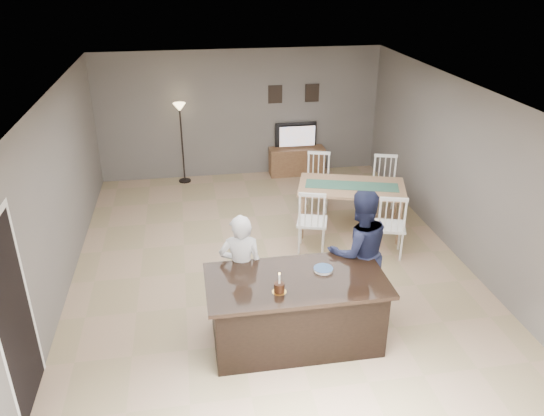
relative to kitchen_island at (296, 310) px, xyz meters
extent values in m
plane|color=tan|center=(0.00, 1.80, -0.45)|extent=(8.00, 8.00, 0.00)
plane|color=slate|center=(0.00, 5.80, 0.90)|extent=(6.00, 0.00, 6.00)
plane|color=slate|center=(0.00, -2.20, 0.90)|extent=(6.00, 0.00, 6.00)
plane|color=slate|center=(-3.00, 1.80, 0.90)|extent=(0.00, 8.00, 8.00)
plane|color=slate|center=(3.00, 1.80, 0.90)|extent=(0.00, 8.00, 8.00)
plane|color=white|center=(0.00, 1.80, 2.25)|extent=(8.00, 8.00, 0.00)
cube|color=black|center=(0.00, 0.00, -0.03)|extent=(2.00, 1.00, 0.85)
cube|color=black|center=(0.00, 0.00, 0.42)|extent=(2.15, 1.10, 0.05)
cube|color=brown|center=(1.20, 5.57, -0.15)|extent=(1.20, 0.40, 0.60)
imported|color=black|center=(1.20, 5.64, 0.41)|extent=(0.91, 0.12, 0.53)
plane|color=orange|center=(1.20, 5.56, 0.42)|extent=(0.78, 0.00, 0.78)
cube|color=black|center=(0.75, 5.78, 1.30)|extent=(0.30, 0.02, 0.38)
cube|color=black|center=(1.55, 5.78, 1.30)|extent=(0.30, 0.02, 0.38)
plane|color=black|center=(-2.99, -0.50, 0.60)|extent=(0.00, 2.10, 2.10)
imported|color=silver|center=(-0.60, 0.55, 0.31)|extent=(0.60, 0.44, 1.52)
imported|color=#1C203D|center=(0.95, 0.55, 0.41)|extent=(0.88, 0.71, 1.74)
cylinder|color=gold|center=(-0.25, -0.23, 0.45)|extent=(0.17, 0.17, 0.00)
cylinder|color=#351C0E|center=(-0.25, -0.23, 0.51)|extent=(0.12, 0.12, 0.11)
cylinder|color=white|center=(-0.25, -0.23, 0.62)|extent=(0.02, 0.02, 0.12)
sphere|color=#FFBF4C|center=(-0.25, -0.23, 0.69)|extent=(0.02, 0.02, 0.02)
cylinder|color=white|center=(0.36, 0.13, 0.45)|extent=(0.23, 0.23, 0.01)
cylinder|color=white|center=(0.36, 0.13, 0.46)|extent=(0.23, 0.23, 0.01)
cylinder|color=white|center=(0.36, 0.13, 0.47)|extent=(0.23, 0.23, 0.01)
cylinder|color=navy|center=(0.36, 0.13, 0.48)|extent=(0.24, 0.24, 0.00)
cube|color=tan|center=(1.55, 2.78, 0.36)|extent=(2.01, 1.49, 0.04)
cylinder|color=tan|center=(0.66, 2.62, -0.06)|extent=(0.07, 0.07, 0.79)
cylinder|color=tan|center=(2.44, 2.94, -0.06)|extent=(0.07, 0.07, 0.79)
cube|color=#3C6D55|center=(1.55, 2.78, 0.39)|extent=(1.61, 0.83, 0.01)
cube|color=white|center=(0.73, 2.21, 0.05)|extent=(0.58, 0.57, 0.04)
cylinder|color=white|center=(0.50, 2.09, -0.21)|extent=(0.04, 0.04, 0.48)
cylinder|color=white|center=(0.97, 2.32, -0.21)|extent=(0.04, 0.04, 0.48)
cube|color=white|center=(0.68, 2.02, 0.61)|extent=(0.42, 0.16, 0.06)
cube|color=white|center=(1.91, 1.85, 0.05)|extent=(0.58, 0.57, 0.04)
cylinder|color=white|center=(1.68, 1.73, -0.21)|extent=(0.04, 0.04, 0.48)
cylinder|color=white|center=(2.14, 1.96, -0.21)|extent=(0.04, 0.04, 0.48)
cube|color=white|center=(1.85, 1.65, 0.61)|extent=(0.42, 0.16, 0.06)
cube|color=white|center=(1.20, 3.71, 0.05)|extent=(0.58, 0.57, 0.04)
cylinder|color=white|center=(1.43, 3.82, -0.21)|extent=(0.04, 0.04, 0.48)
cylinder|color=white|center=(0.96, 3.59, -0.21)|extent=(0.04, 0.04, 0.48)
cube|color=white|center=(1.25, 3.90, 0.61)|extent=(0.42, 0.16, 0.06)
cube|color=white|center=(2.37, 3.34, 0.05)|extent=(0.58, 0.57, 0.04)
cylinder|color=white|center=(2.61, 3.46, -0.21)|extent=(0.04, 0.04, 0.48)
cylinder|color=white|center=(2.14, 3.23, -0.21)|extent=(0.04, 0.04, 0.48)
cube|color=white|center=(2.43, 3.54, 0.61)|extent=(0.42, 0.16, 0.06)
cylinder|color=black|center=(-1.26, 5.54, -0.44)|extent=(0.25, 0.25, 0.03)
cylinder|color=black|center=(-1.26, 5.54, 0.35)|extent=(0.03, 0.03, 1.57)
cone|color=#F6D187|center=(-1.26, 5.54, 1.17)|extent=(0.25, 0.25, 0.16)
camera|label=1|loc=(-1.17, -5.20, 3.88)|focal=35.00mm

